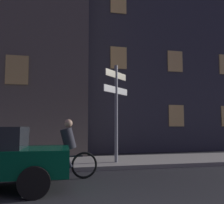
% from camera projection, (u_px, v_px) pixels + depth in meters
% --- Properties ---
extents(sidewalk_kerb, '(40.00, 2.90, 0.14)m').
position_uv_depth(sidewalk_kerb, '(76.00, 163.00, 9.60)').
color(sidewalk_kerb, gray).
rests_on(sidewalk_kerb, ground_plane).
extents(signpost, '(1.18, 1.18, 3.51)m').
position_uv_depth(signpost, '(116.00, 104.00, 9.56)').
color(signpost, gray).
rests_on(signpost, sidewalk_kerb).
extents(cyclist, '(1.82, 0.35, 1.61)m').
position_uv_depth(cyclist, '(66.00, 151.00, 7.07)').
color(cyclist, black).
rests_on(cyclist, ground_plane).
extents(building_right_block, '(13.36, 7.94, 18.48)m').
position_uv_depth(building_right_block, '(170.00, 21.00, 19.58)').
color(building_right_block, '#383842').
rests_on(building_right_block, ground_plane).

